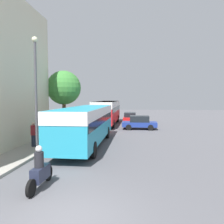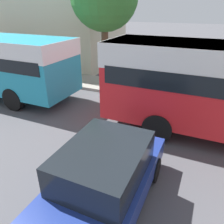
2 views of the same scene
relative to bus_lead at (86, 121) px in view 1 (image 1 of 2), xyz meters
name	(u,v)px [view 1 (image 1 of 2)]	position (x,y,z in m)	size (l,w,h in m)	color
ground_plane	(68,221)	(1.72, -9.85, -1.88)	(120.00, 120.00, 0.00)	#515156
bus_lead	(86,121)	(0.00, 0.00, 0.00)	(2.60, 10.54, 2.88)	teal
bus_following	(107,110)	(-0.09, 12.88, 0.14)	(2.53, 10.92, 3.11)	red
motorcycle_behind_lead	(40,171)	(-0.09, -7.73, -1.20)	(0.38, 2.24, 1.73)	#1E2338
car_crossing	(130,117)	(2.83, 16.39, -1.14)	(1.94, 4.45, 1.41)	red
car_far_curb	(139,122)	(4.09, 9.06, -1.09)	(3.88, 1.88, 1.54)	navy
pedestrian_near_curb	(33,134)	(-3.49, -1.30, -0.85)	(0.38, 0.38, 1.72)	#232838
street_tree	(64,88)	(-3.49, 5.41, 2.67)	(3.37, 3.37, 6.12)	brown
lamp_post	(36,85)	(-2.63, -2.56, 2.47)	(0.36, 0.36, 7.23)	#47474C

